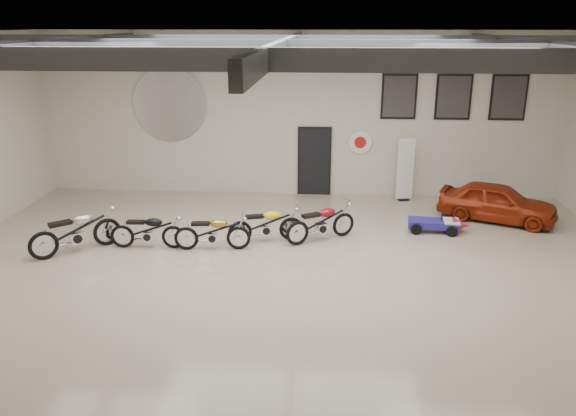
# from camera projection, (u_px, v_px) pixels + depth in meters

# --- Properties ---
(floor) EXTENTS (16.00, 12.00, 0.01)m
(floor) POSITION_uv_depth(u_px,v_px,m) (284.00, 273.00, 12.28)
(floor) COLOR tan
(floor) RESTS_ON ground
(ceiling) EXTENTS (16.00, 12.00, 0.01)m
(ceiling) POSITION_uv_depth(u_px,v_px,m) (284.00, 34.00, 10.70)
(ceiling) COLOR gray
(ceiling) RESTS_ON back_wall
(back_wall) EXTENTS (16.00, 0.02, 5.00)m
(back_wall) POSITION_uv_depth(u_px,v_px,m) (299.00, 115.00, 17.17)
(back_wall) COLOR beige
(back_wall) RESTS_ON floor
(ceiling_beams) EXTENTS (15.80, 11.80, 0.32)m
(ceiling_beams) POSITION_uv_depth(u_px,v_px,m) (284.00, 48.00, 10.78)
(ceiling_beams) COLOR #4F5156
(ceiling_beams) RESTS_ON ceiling
(door) EXTENTS (0.92, 0.08, 2.10)m
(door) POSITION_uv_depth(u_px,v_px,m) (314.00, 162.00, 17.55)
(door) COLOR black
(door) RESTS_ON back_wall
(logo_plaque) EXTENTS (2.30, 0.06, 1.16)m
(logo_plaque) POSITION_uv_depth(u_px,v_px,m) (169.00, 104.00, 17.29)
(logo_plaque) COLOR silver
(logo_plaque) RESTS_ON back_wall
(poster_left) EXTENTS (1.05, 0.08, 1.35)m
(poster_left) POSITION_uv_depth(u_px,v_px,m) (399.00, 96.00, 16.75)
(poster_left) COLOR black
(poster_left) RESTS_ON back_wall
(poster_mid) EXTENTS (1.05, 0.08, 1.35)m
(poster_mid) POSITION_uv_depth(u_px,v_px,m) (453.00, 97.00, 16.64)
(poster_mid) COLOR black
(poster_mid) RESTS_ON back_wall
(poster_right) EXTENTS (1.05, 0.08, 1.35)m
(poster_right) POSITION_uv_depth(u_px,v_px,m) (509.00, 97.00, 16.54)
(poster_right) COLOR black
(poster_right) RESTS_ON back_wall
(oil_sign) EXTENTS (0.72, 0.10, 0.72)m
(oil_sign) POSITION_uv_depth(u_px,v_px,m) (360.00, 142.00, 17.25)
(oil_sign) COLOR white
(oil_sign) RESTS_ON back_wall
(banner_stand) EXTENTS (0.55, 0.33, 1.91)m
(banner_stand) POSITION_uv_depth(u_px,v_px,m) (405.00, 170.00, 16.97)
(banner_stand) COLOR white
(banner_stand) RESTS_ON floor
(motorcycle_silver) EXTENTS (2.04, 1.88, 1.10)m
(motorcycle_silver) POSITION_uv_depth(u_px,v_px,m) (75.00, 230.00, 13.22)
(motorcycle_silver) COLOR silver
(motorcycle_silver) RESTS_ON floor
(motorcycle_black) EXTENTS (1.80, 0.62, 0.93)m
(motorcycle_black) POSITION_uv_depth(u_px,v_px,m) (147.00, 230.00, 13.49)
(motorcycle_black) COLOR silver
(motorcycle_black) RESTS_ON floor
(motorcycle_gold) EXTENTS (1.83, 0.72, 0.93)m
(motorcycle_gold) POSITION_uv_depth(u_px,v_px,m) (212.00, 231.00, 13.40)
(motorcycle_gold) COLOR silver
(motorcycle_gold) RESTS_ON floor
(motorcycle_yellow) EXTENTS (1.93, 1.06, 0.96)m
(motorcycle_yellow) POSITION_uv_depth(u_px,v_px,m) (266.00, 224.00, 13.87)
(motorcycle_yellow) COLOR silver
(motorcycle_yellow) RESTS_ON floor
(motorcycle_red) EXTENTS (1.93, 1.50, 0.99)m
(motorcycle_red) POSITION_uv_depth(u_px,v_px,m) (321.00, 222.00, 13.95)
(motorcycle_red) COLOR silver
(motorcycle_red) RESTS_ON floor
(go_kart) EXTENTS (1.65, 0.87, 0.58)m
(go_kart) POSITION_uv_depth(u_px,v_px,m) (439.00, 221.00, 14.60)
(go_kart) COLOR navy
(go_kart) RESTS_ON floor
(vintage_car) EXTENTS (2.37, 3.35, 1.06)m
(vintage_car) POSITION_uv_depth(u_px,v_px,m) (497.00, 202.00, 15.37)
(vintage_car) COLOR #96270D
(vintage_car) RESTS_ON floor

